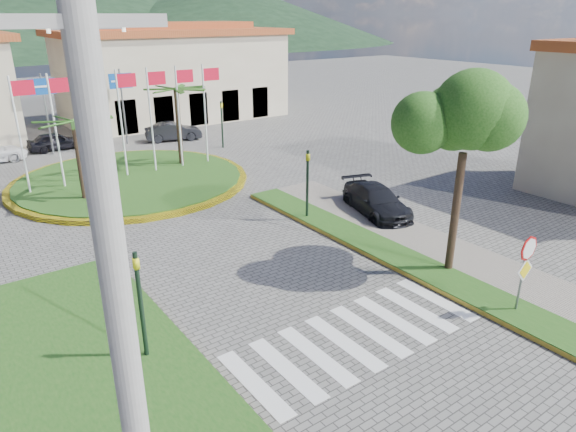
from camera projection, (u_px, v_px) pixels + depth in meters
ground at (473, 420)px, 11.72m from camera, size 160.00×160.00×0.00m
sidewalk_right at (535, 301)px, 16.47m from camera, size 4.00×28.00×0.15m
verge_right at (513, 312)px, 15.81m from camera, size 1.60×28.00×0.18m
median_left at (105, 386)px, 12.66m from camera, size 5.00×14.00×0.18m
crosswalk at (354, 337)px, 14.73m from camera, size 8.00×3.00×0.01m
roundabout_island at (131, 179)px, 28.23m from camera, size 12.70×12.70×6.00m
stop_sign at (526, 262)px, 15.21m from camera, size 0.80×0.11×2.65m
deciduous_tree at (466, 129)px, 16.59m from camera, size 3.60×3.60×6.80m
utility_pole at (131, 397)px, 5.98m from camera, size 0.32×0.32×9.00m
traffic_light_left at (140, 297)px, 13.07m from camera, size 0.15×0.18×3.20m
traffic_light_right at (307, 178)px, 22.50m from camera, size 0.15×0.18×3.20m
traffic_light_far at (222, 120)px, 34.96m from camera, size 0.18×0.15×3.20m
direction_sign_west at (45, 100)px, 32.67m from camera, size 1.60×0.14×5.20m
direction_sign_east at (122, 94)px, 35.40m from camera, size 1.60×0.14×5.20m
street_lamp_centre at (95, 83)px, 33.22m from camera, size 4.80×0.16×8.00m
building_right at (173, 73)px, 44.37m from camera, size 19.08×9.54×8.05m
hill_far_east at (225, 13)px, 148.32m from camera, size 120.00×120.00×18.00m
car_dark_a at (56, 141)px, 34.87m from camera, size 3.64×1.64×1.21m
car_dark_b at (173, 131)px, 37.47m from camera, size 4.22×2.39×1.32m
car_side_right at (376, 201)px, 23.60m from camera, size 3.07×4.85×1.31m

